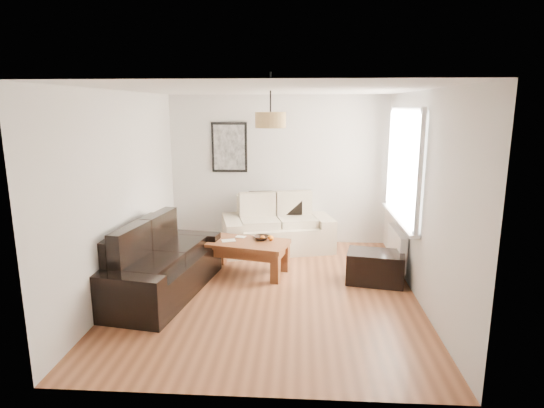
# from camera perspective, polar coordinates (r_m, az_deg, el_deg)

# --- Properties ---
(floor) EXTENTS (4.50, 4.50, 0.00)m
(floor) POSITION_cam_1_polar(r_m,az_deg,el_deg) (6.10, -0.37, -10.91)
(floor) COLOR brown
(floor) RESTS_ON ground
(ceiling) EXTENTS (3.80, 4.50, 0.00)m
(ceiling) POSITION_cam_1_polar(r_m,az_deg,el_deg) (5.61, -0.40, 14.32)
(ceiling) COLOR white
(ceiling) RESTS_ON floor
(wall_back) EXTENTS (3.80, 0.04, 2.60)m
(wall_back) POSITION_cam_1_polar(r_m,az_deg,el_deg) (7.93, 0.76, 4.31)
(wall_back) COLOR silver
(wall_back) RESTS_ON floor
(wall_front) EXTENTS (3.80, 0.04, 2.60)m
(wall_front) POSITION_cam_1_polar(r_m,az_deg,el_deg) (3.54, -2.96, -5.89)
(wall_front) COLOR silver
(wall_front) RESTS_ON floor
(wall_left) EXTENTS (0.04, 4.50, 2.60)m
(wall_left) POSITION_cam_1_polar(r_m,az_deg,el_deg) (6.14, -18.36, 1.33)
(wall_left) COLOR silver
(wall_left) RESTS_ON floor
(wall_right) EXTENTS (0.04, 4.50, 2.60)m
(wall_right) POSITION_cam_1_polar(r_m,az_deg,el_deg) (5.89, 18.38, 0.88)
(wall_right) COLOR silver
(wall_right) RESTS_ON floor
(window_bay) EXTENTS (0.14, 1.90, 1.60)m
(window_bay) POSITION_cam_1_polar(r_m,az_deg,el_deg) (6.60, 16.50, 4.82)
(window_bay) COLOR white
(window_bay) RESTS_ON wall_right
(radiator) EXTENTS (0.10, 0.90, 0.52)m
(radiator) POSITION_cam_1_polar(r_m,az_deg,el_deg) (6.85, 15.55, -5.33)
(radiator) COLOR white
(radiator) RESTS_ON wall_right
(poster) EXTENTS (0.62, 0.04, 0.87)m
(poster) POSITION_cam_1_polar(r_m,az_deg,el_deg) (7.94, -5.43, 7.18)
(poster) COLOR black
(poster) RESTS_ON wall_back
(pendant_shade) EXTENTS (0.40, 0.40, 0.20)m
(pendant_shade) POSITION_cam_1_polar(r_m,az_deg,el_deg) (5.90, -0.19, 10.63)
(pendant_shade) COLOR tan
(pendant_shade) RESTS_ON ceiling
(loveseat_cream) EXTENTS (1.99, 1.39, 0.90)m
(loveseat_cream) POSITION_cam_1_polar(r_m,az_deg,el_deg) (7.63, 0.69, -2.53)
(loveseat_cream) COLOR beige
(loveseat_cream) RESTS_ON floor
(sofa_leather) EXTENTS (1.30, 2.17, 0.88)m
(sofa_leather) POSITION_cam_1_polar(r_m,az_deg,el_deg) (6.07, -14.16, -6.95)
(sofa_leather) COLOR black
(sofa_leather) RESTS_ON floor
(coffee_table) EXTENTS (1.30, 0.90, 0.48)m
(coffee_table) POSITION_cam_1_polar(r_m,az_deg,el_deg) (6.63, -3.23, -6.76)
(coffee_table) COLOR brown
(coffee_table) RESTS_ON floor
(ottoman) EXTENTS (0.85, 0.63, 0.44)m
(ottoman) POSITION_cam_1_polar(r_m,az_deg,el_deg) (6.44, 12.98, -7.84)
(ottoman) COLOR black
(ottoman) RESTS_ON floor
(cushion_left) EXTENTS (0.43, 0.20, 0.41)m
(cushion_left) POSITION_cam_1_polar(r_m,az_deg,el_deg) (7.79, -1.44, 0.15)
(cushion_left) COLOR black
(cushion_left) RESTS_ON loveseat_cream
(cushion_right) EXTENTS (0.38, 0.13, 0.38)m
(cushion_right) POSITION_cam_1_polar(r_m,az_deg,el_deg) (7.77, 2.47, -0.03)
(cushion_right) COLOR black
(cushion_right) RESTS_ON loveseat_cream
(fruit_bowl) EXTENTS (0.29, 0.29, 0.06)m
(fruit_bowl) POSITION_cam_1_polar(r_m,az_deg,el_deg) (6.63, -1.33, -4.30)
(fruit_bowl) COLOR black
(fruit_bowl) RESTS_ON coffee_table
(orange_a) EXTENTS (0.07, 0.07, 0.06)m
(orange_a) POSITION_cam_1_polar(r_m,az_deg,el_deg) (6.60, -0.29, -4.26)
(orange_a) COLOR orange
(orange_a) RESTS_ON fruit_bowl
(orange_b) EXTENTS (0.09, 0.09, 0.08)m
(orange_b) POSITION_cam_1_polar(r_m,az_deg,el_deg) (6.57, -0.12, -4.34)
(orange_b) COLOR orange
(orange_b) RESTS_ON fruit_bowl
(orange_c) EXTENTS (0.07, 0.07, 0.07)m
(orange_c) POSITION_cam_1_polar(r_m,az_deg,el_deg) (6.58, -1.19, -4.31)
(orange_c) COLOR orange
(orange_c) RESTS_ON fruit_bowl
(papers) EXTENTS (0.23, 0.19, 0.01)m
(papers) POSITION_cam_1_polar(r_m,az_deg,el_deg) (6.61, -5.54, -4.63)
(papers) COLOR silver
(papers) RESTS_ON coffee_table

